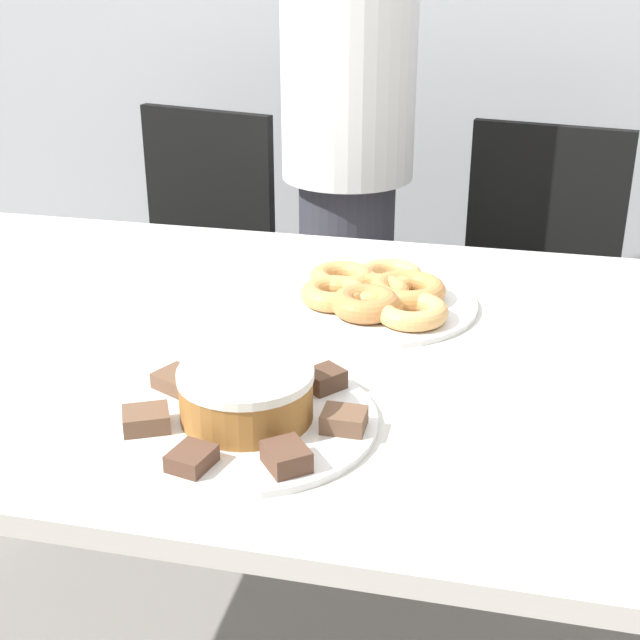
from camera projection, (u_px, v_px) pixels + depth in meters
The scene contains 21 objects.
table at pixel (328, 389), 1.40m from camera, with size 1.77×1.01×0.77m.
person_standing at pixel (348, 154), 2.19m from camera, with size 0.32×0.32×1.60m.
office_chair_left at pixel (185, 294), 2.43m from camera, with size 0.53×0.53×0.92m.
office_chair_right at pixel (526, 324), 2.25m from camera, with size 0.50×0.50×0.92m.
plate_cake at pixel (247, 420), 1.15m from camera, with size 0.34×0.34×0.01m.
plate_donuts at pixel (376, 303), 1.51m from camera, with size 0.34×0.34×0.01m.
frosted_cake at pixel (246, 393), 1.13m from camera, with size 0.17×0.17×0.07m.
lamington_0 at pixel (344, 420), 1.12m from camera, with size 0.05×0.05×0.02m.
lamington_1 at pixel (324, 379), 1.21m from camera, with size 0.06×0.07×0.03m.
lamington_2 at pixel (254, 363), 1.26m from camera, with size 0.06×0.06×0.03m.
lamington_3 at pixel (179, 380), 1.22m from camera, with size 0.08×0.07×0.02m.
lamington_4 at pixel (146, 419), 1.12m from camera, with size 0.07×0.07×0.02m.
lamington_5 at pixel (192, 458), 1.04m from camera, with size 0.06×0.06×0.02m.
lamington_6 at pixel (286, 457), 1.04m from camera, with size 0.07×0.07×0.03m.
donut_0 at pixel (376, 291), 1.50m from camera, with size 0.11×0.11×0.03m.
donut_1 at pixel (334, 294), 1.49m from camera, with size 0.11×0.11×0.03m.
donut_2 at pixel (365, 304), 1.44m from camera, with size 0.11×0.11×0.04m.
donut_3 at pixel (412, 311), 1.42m from camera, with size 0.12×0.12×0.03m.
donut_4 at pixel (407, 290), 1.50m from camera, with size 0.13×0.13×0.03m.
donut_5 at pixel (390, 275), 1.57m from camera, with size 0.12×0.12×0.03m.
donut_6 at pixel (342, 278), 1.55m from camera, with size 0.11×0.11×0.03m.
Camera 1 is at (0.26, -1.21, 1.36)m, focal length 50.00 mm.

